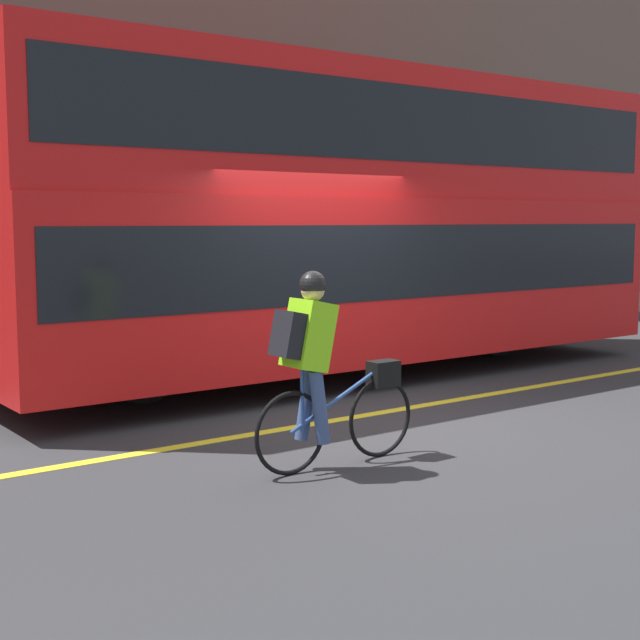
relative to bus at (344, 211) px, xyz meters
The scene contains 7 objects.
ground_plane 3.34m from the bus, 120.81° to the right, with size 80.00×80.00×0.00m, color #2D2D30.
road_center_line 3.22m from the bus, 123.16° to the right, with size 50.00×0.14×0.01m, color yellow.
sidewalk_curb 4.20m from the bus, 111.23° to the left, with size 60.00×2.04×0.14m.
building_facade 5.09m from the bus, 106.15° to the left, with size 60.00×0.30×7.75m.
bus is the anchor object (origin of this frame).
cyclist_on_bike 4.57m from the bus, 130.58° to the right, with size 1.59×0.32×1.60m.
street_sign_post 3.69m from the bus, 65.43° to the left, with size 0.36×0.09×2.52m.
Camera 1 is at (-5.71, -6.74, 2.00)m, focal length 50.00 mm.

